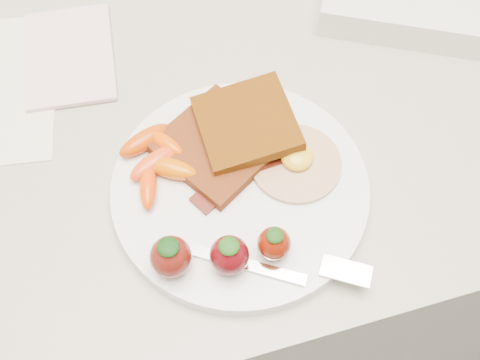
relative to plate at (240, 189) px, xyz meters
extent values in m
cube|color=gray|center=(0.03, 0.13, -0.46)|extent=(2.00, 0.60, 0.90)
cylinder|color=white|center=(0.00, 0.00, 0.00)|extent=(0.27, 0.27, 0.02)
cube|color=#481B08|center=(-0.01, 0.05, 0.02)|extent=(0.15, 0.15, 0.01)
cube|color=#3B2403|center=(0.02, 0.06, 0.03)|extent=(0.10, 0.10, 0.02)
cylinder|color=beige|center=(0.06, 0.01, 0.01)|extent=(0.11, 0.11, 0.01)
ellipsoid|color=gold|center=(0.07, 0.01, 0.02)|extent=(0.04, 0.04, 0.02)
cube|color=#3F0304|center=(-0.01, 0.01, 0.01)|extent=(0.10, 0.07, 0.00)
cube|color=black|center=(0.01, 0.02, 0.01)|extent=(0.10, 0.03, 0.00)
cube|color=#42190C|center=(0.00, 0.03, 0.02)|extent=(0.09, 0.09, 0.00)
ellipsoid|color=#E44013|center=(-0.08, 0.05, 0.02)|extent=(0.07, 0.05, 0.02)
ellipsoid|color=#C75900|center=(-0.07, 0.03, 0.02)|extent=(0.07, 0.05, 0.02)
ellipsoid|color=#E13E04|center=(-0.09, 0.02, 0.02)|extent=(0.03, 0.05, 0.02)
ellipsoid|color=#E64800|center=(-0.06, 0.06, 0.02)|extent=(0.04, 0.05, 0.02)
ellipsoid|color=#B73C02|center=(-0.08, 0.08, 0.02)|extent=(0.07, 0.04, 0.02)
ellipsoid|color=#56110B|center=(-0.09, -0.07, 0.03)|extent=(0.04, 0.04, 0.04)
ellipsoid|color=black|center=(-0.09, -0.07, 0.05)|extent=(0.02, 0.02, 0.01)
ellipsoid|color=#4B050B|center=(-0.03, -0.08, 0.03)|extent=(0.04, 0.04, 0.04)
ellipsoid|color=#17410E|center=(-0.03, -0.08, 0.05)|extent=(0.02, 0.02, 0.01)
ellipsoid|color=#661203|center=(0.01, -0.08, 0.03)|extent=(0.03, 0.03, 0.04)
ellipsoid|color=#15370C|center=(0.01, -0.08, 0.05)|extent=(0.02, 0.02, 0.01)
cube|color=silver|center=(-0.02, -0.09, 0.01)|extent=(0.10, 0.07, 0.00)
cube|color=silver|center=(0.07, -0.12, 0.01)|extent=(0.05, 0.05, 0.00)
cube|color=beige|center=(-0.15, 0.24, 0.00)|extent=(0.12, 0.16, 0.01)
camera|label=1|loc=(-0.08, -0.29, 0.55)|focal=45.00mm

